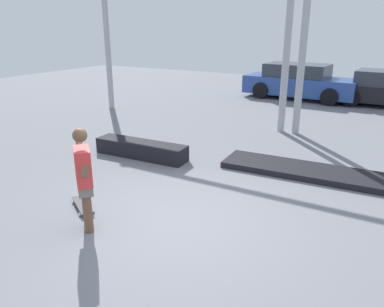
{
  "coord_description": "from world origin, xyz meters",
  "views": [
    {
      "loc": [
        2.8,
        -4.44,
        2.95
      ],
      "look_at": [
        -0.43,
        1.2,
        0.72
      ],
      "focal_mm": 35.0,
      "sensor_mm": 36.0,
      "label": 1
    }
  ],
  "objects": [
    {
      "name": "manual_pad",
      "position": [
        1.24,
        3.05,
        0.06
      ],
      "size": [
        3.48,
        1.13,
        0.13
      ],
      "primitive_type": "cube",
      "rotation": [
        0.0,
        0.0,
        0.05
      ],
      "color": "black",
      "rests_on": "ground_plane"
    },
    {
      "name": "skateboarder",
      "position": [
        -1.07,
        -0.85,
        0.87
      ],
      "size": [
        1.16,
        1.01,
        1.59
      ],
      "rotation": [
        0.0,
        0.0,
        -0.71
      ],
      "color": "brown",
      "rests_on": "ground_plane"
    },
    {
      "name": "grind_box",
      "position": [
        -2.39,
        2.2,
        0.19
      ],
      "size": [
        2.3,
        0.62,
        0.37
      ],
      "primitive_type": "cube",
      "rotation": [
        0.0,
        0.0,
        0.04
      ],
      "color": "black",
      "rests_on": "ground_plane"
    },
    {
      "name": "skateboard",
      "position": [
        -1.65,
        -0.4,
        0.06
      ],
      "size": [
        0.75,
        0.57,
        0.08
      ],
      "rotation": [
        0.0,
        0.0,
        -0.55
      ],
      "color": "black",
      "rests_on": "ground_plane"
    },
    {
      "name": "canopy_support_left",
      "position": [
        -3.45,
        6.05,
        3.34
      ],
      "size": [
        6.66,
        0.2,
        5.24
      ],
      "color": "#A5A8AD",
      "rests_on": "ground_plane"
    },
    {
      "name": "ground_plane",
      "position": [
        0.0,
        0.0,
        0.0
      ],
      "size": [
        36.0,
        36.0,
        0.0
      ],
      "primitive_type": "plane",
      "color": "slate"
    },
    {
      "name": "parked_car_blue",
      "position": [
        -1.13,
        11.46,
        0.7
      ],
      "size": [
        4.64,
        2.02,
        1.44
      ],
      "rotation": [
        0.0,
        0.0,
        -0.05
      ],
      "color": "#284793",
      "rests_on": "ground_plane"
    }
  ]
}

